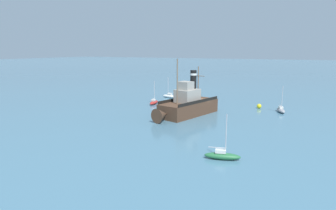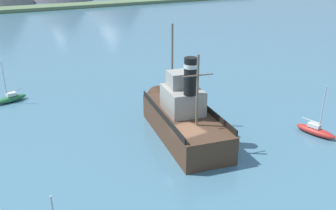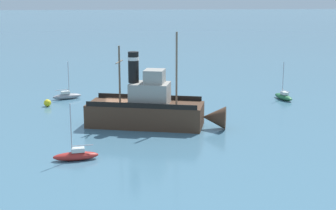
{
  "view_description": "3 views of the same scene",
  "coord_description": "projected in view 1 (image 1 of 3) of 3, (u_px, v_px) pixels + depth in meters",
  "views": [
    {
      "loc": [
        -17.92,
        50.77,
        11.49
      ],
      "look_at": [
        4.19,
        6.64,
        2.21
      ],
      "focal_mm": 32.0,
      "sensor_mm": 36.0,
      "label": 1
    },
    {
      "loc": [
        -15.44,
        -20.91,
        14.82
      ],
      "look_at": [
        2.5,
        6.44,
        1.91
      ],
      "focal_mm": 38.0,
      "sensor_mm": 36.0,
      "label": 2
    },
    {
      "loc": [
        54.32,
        0.87,
        14.16
      ],
      "look_at": [
        1.82,
        5.3,
        2.17
      ],
      "focal_mm": 55.0,
      "sensor_mm": 36.0,
      "label": 3
    }
  ],
  "objects": [
    {
      "name": "sailboat_green",
      "position": [
        222.0,
        155.0,
        31.56
      ],
      "size": [
        3.95,
        2.0,
        4.9
      ],
      "color": "#286B3D",
      "rests_on": "ground"
    },
    {
      "name": "sailboat_red",
      "position": [
        154.0,
        102.0,
        63.05
      ],
      "size": [
        1.61,
        3.91,
        4.9
      ],
      "color": "#B22823",
      "rests_on": "ground"
    },
    {
      "name": "sailboat_white",
      "position": [
        169.0,
        96.0,
        71.43
      ],
      "size": [
        3.95,
        1.92,
        4.9
      ],
      "color": "white",
      "rests_on": "ground"
    },
    {
      "name": "ground_plane",
      "position": [
        205.0,
        113.0,
        54.62
      ],
      "size": [
        600.0,
        600.0,
        0.0
      ],
      "primitive_type": "plane",
      "color": "#477289"
    },
    {
      "name": "sailboat_grey",
      "position": [
        281.0,
        110.0,
        55.07
      ],
      "size": [
        2.38,
        3.94,
        4.9
      ],
      "color": "gray",
      "rests_on": "ground"
    },
    {
      "name": "old_tugboat",
      "position": [
        187.0,
        105.0,
        52.14
      ],
      "size": [
        7.2,
        14.79,
        9.9
      ],
      "color": "#4C3323",
      "rests_on": "ground"
    },
    {
      "name": "mooring_buoy",
      "position": [
        259.0,
        106.0,
        58.6
      ],
      "size": [
        0.89,
        0.89,
        0.89
      ],
      "primitive_type": "sphere",
      "color": "yellow",
      "rests_on": "ground"
    }
  ]
}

